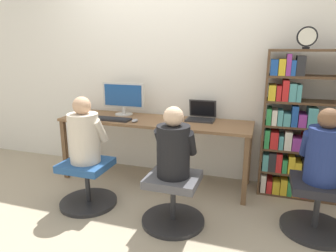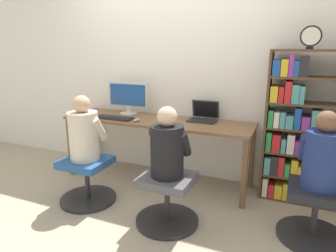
{
  "view_description": "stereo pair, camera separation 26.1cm",
  "coord_description": "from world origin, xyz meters",
  "px_view_note": "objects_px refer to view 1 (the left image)",
  "views": [
    {
      "loc": [
        1.18,
        -2.78,
        1.52
      ],
      "look_at": [
        0.23,
        0.08,
        0.74
      ],
      "focal_mm": 32.0,
      "sensor_mm": 36.0,
      "label": 1
    },
    {
      "loc": [
        1.42,
        -2.69,
        1.52
      ],
      "look_at": [
        0.23,
        0.08,
        0.74
      ],
      "focal_mm": 32.0,
      "sensor_mm": 36.0,
      "label": 2
    }
  ],
  "objects_px": {
    "bookshelf": "(297,131)",
    "office_chair_side": "(317,206)",
    "laptop": "(201,116)",
    "person_at_laptop": "(173,147)",
    "desk_clock": "(307,37)",
    "person_at_monitor": "(84,134)",
    "person_near_shelf": "(324,151)",
    "desktop_monitor": "(123,98)",
    "keyboard": "(111,119)",
    "office_chair_left": "(87,183)",
    "office_chair_right": "(173,199)"
  },
  "relations": [
    {
      "from": "bookshelf",
      "to": "office_chair_side",
      "type": "distance_m",
      "value": 0.81
    },
    {
      "from": "bookshelf",
      "to": "laptop",
      "type": "bearing_deg",
      "value": 178.18
    },
    {
      "from": "laptop",
      "to": "person_at_laptop",
      "type": "distance_m",
      "value": 0.94
    },
    {
      "from": "office_chair_side",
      "to": "desk_clock",
      "type": "bearing_deg",
      "value": 105.71
    },
    {
      "from": "person_at_monitor",
      "to": "office_chair_side",
      "type": "height_order",
      "value": "person_at_monitor"
    },
    {
      "from": "person_at_monitor",
      "to": "person_near_shelf",
      "type": "xyz_separation_m",
      "value": [
        2.1,
        0.21,
        -0.01
      ]
    },
    {
      "from": "desktop_monitor",
      "to": "bookshelf",
      "type": "distance_m",
      "value": 1.98
    },
    {
      "from": "keyboard",
      "to": "office_chair_left",
      "type": "xyz_separation_m",
      "value": [
        0.02,
        -0.57,
        -0.52
      ]
    },
    {
      "from": "person_near_shelf",
      "to": "office_chair_side",
      "type": "bearing_deg",
      "value": -90.0
    },
    {
      "from": "desktop_monitor",
      "to": "keyboard",
      "type": "bearing_deg",
      "value": -92.72
    },
    {
      "from": "laptop",
      "to": "office_chair_right",
      "type": "height_order",
      "value": "laptop"
    },
    {
      "from": "office_chair_left",
      "to": "office_chair_right",
      "type": "xyz_separation_m",
      "value": [
        0.91,
        -0.05,
        0.0
      ]
    },
    {
      "from": "office_chair_right",
      "to": "person_at_monitor",
      "type": "distance_m",
      "value": 1.04
    },
    {
      "from": "desktop_monitor",
      "to": "office_chair_side",
      "type": "distance_m",
      "value": 2.32
    },
    {
      "from": "laptop",
      "to": "person_at_laptop",
      "type": "bearing_deg",
      "value": -92.09
    },
    {
      "from": "office_chair_right",
      "to": "person_at_laptop",
      "type": "distance_m",
      "value": 0.49
    },
    {
      "from": "keyboard",
      "to": "person_at_monitor",
      "type": "bearing_deg",
      "value": -87.57
    },
    {
      "from": "laptop",
      "to": "office_chair_side",
      "type": "height_order",
      "value": "laptop"
    },
    {
      "from": "office_chair_left",
      "to": "desk_clock",
      "type": "relative_size",
      "value": 2.79
    },
    {
      "from": "office_chair_right",
      "to": "person_at_laptop",
      "type": "xyz_separation_m",
      "value": [
        -0.0,
        0.0,
        0.49
      ]
    },
    {
      "from": "office_chair_right",
      "to": "desk_clock",
      "type": "relative_size",
      "value": 2.79
    },
    {
      "from": "desktop_monitor",
      "to": "person_near_shelf",
      "type": "bearing_deg",
      "value": -17.23
    },
    {
      "from": "keyboard",
      "to": "office_chair_right",
      "type": "distance_m",
      "value": 1.24
    },
    {
      "from": "person_at_monitor",
      "to": "bookshelf",
      "type": "height_order",
      "value": "bookshelf"
    },
    {
      "from": "person_at_monitor",
      "to": "keyboard",
      "type": "bearing_deg",
      "value": 92.43
    },
    {
      "from": "laptop",
      "to": "office_chair_side",
      "type": "relative_size",
      "value": 0.55
    },
    {
      "from": "keyboard",
      "to": "office_chair_left",
      "type": "distance_m",
      "value": 0.78
    },
    {
      "from": "office_chair_side",
      "to": "person_at_laptop",
      "type": "bearing_deg",
      "value": -167.88
    },
    {
      "from": "laptop",
      "to": "person_at_laptop",
      "type": "xyz_separation_m",
      "value": [
        -0.03,
        -0.93,
        -0.07
      ]
    },
    {
      "from": "desk_clock",
      "to": "person_near_shelf",
      "type": "distance_m",
      "value": 1.08
    },
    {
      "from": "desktop_monitor",
      "to": "laptop",
      "type": "xyz_separation_m",
      "value": [
        0.95,
        0.02,
        -0.15
      ]
    },
    {
      "from": "laptop",
      "to": "bookshelf",
      "type": "height_order",
      "value": "bookshelf"
    },
    {
      "from": "desktop_monitor",
      "to": "office_chair_left",
      "type": "distance_m",
      "value": 1.12
    },
    {
      "from": "person_at_monitor",
      "to": "desktop_monitor",
      "type": "bearing_deg",
      "value": 90.67
    },
    {
      "from": "bookshelf",
      "to": "desk_clock",
      "type": "relative_size",
      "value": 7.48
    },
    {
      "from": "desk_clock",
      "to": "office_chair_left",
      "type": "bearing_deg",
      "value": -157.72
    },
    {
      "from": "laptop",
      "to": "bookshelf",
      "type": "relative_size",
      "value": 0.2
    },
    {
      "from": "bookshelf",
      "to": "desk_clock",
      "type": "bearing_deg",
      "value": -103.77
    },
    {
      "from": "office_chair_left",
      "to": "person_at_monitor",
      "type": "bearing_deg",
      "value": 90.0
    },
    {
      "from": "laptop",
      "to": "person_at_monitor",
      "type": "xyz_separation_m",
      "value": [
        -0.94,
        -0.88,
        -0.06
      ]
    },
    {
      "from": "desktop_monitor",
      "to": "office_chair_left",
      "type": "xyz_separation_m",
      "value": [
        0.01,
        -0.87,
        -0.71
      ]
    },
    {
      "from": "person_at_monitor",
      "to": "bookshelf",
      "type": "distance_m",
      "value": 2.13
    },
    {
      "from": "desktop_monitor",
      "to": "keyboard",
      "type": "xyz_separation_m",
      "value": [
        -0.01,
        -0.3,
        -0.19
      ]
    },
    {
      "from": "laptop",
      "to": "bookshelf",
      "type": "distance_m",
      "value": 1.01
    },
    {
      "from": "keyboard",
      "to": "person_at_laptop",
      "type": "distance_m",
      "value": 1.12
    },
    {
      "from": "office_chair_side",
      "to": "keyboard",
      "type": "bearing_deg",
      "value": 170.3
    },
    {
      "from": "keyboard",
      "to": "office_chair_side",
      "type": "relative_size",
      "value": 0.81
    },
    {
      "from": "bookshelf",
      "to": "office_chair_side",
      "type": "height_order",
      "value": "bookshelf"
    },
    {
      "from": "person_at_laptop",
      "to": "office_chair_side",
      "type": "xyz_separation_m",
      "value": [
        1.19,
        0.26,
        -0.49
      ]
    },
    {
      "from": "desktop_monitor",
      "to": "person_at_monitor",
      "type": "xyz_separation_m",
      "value": [
        0.01,
        -0.86,
        -0.21
      ]
    }
  ]
}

